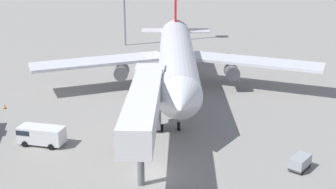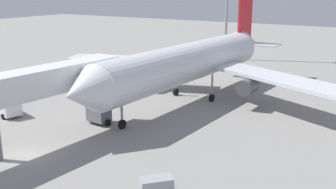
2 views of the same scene
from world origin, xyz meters
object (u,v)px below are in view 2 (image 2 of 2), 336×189
Objects in this scene: baggage_cart_mid_left at (156,185)px; jet_bridge at (47,85)px; service_van_near_center at (6,105)px; safety_cone_bravo at (39,85)px; airplane_at_gate at (191,61)px.

jet_bridge is at bearing 166.94° from baggage_cart_mid_left.
baggage_cart_mid_left is (27.86, -7.12, -0.44)m from service_van_near_center.
jet_bridge is 25.89m from safety_cone_bravo.
airplane_at_gate is 16.26× the size of baggage_cart_mid_left.
safety_cone_bravo is at bearing -164.70° from airplane_at_gate.
safety_cone_bravo is (-7.77, 12.06, -0.92)m from service_van_near_center.
airplane_at_gate reaches higher than service_van_near_center.
service_van_near_center is 1.97× the size of baggage_cart_mid_left.
jet_bridge reaches higher than service_van_near_center.
jet_bridge is 17.04m from baggage_cart_mid_left.
service_van_near_center is 28.75m from baggage_cart_mid_left.
airplane_at_gate is 25.49m from service_van_near_center.
safety_cone_bravo is at bearing 122.82° from service_van_near_center.
jet_bridge is 7.34× the size of baggage_cart_mid_left.
safety_cone_bravo is (-35.63, 19.17, -0.48)m from baggage_cart_mid_left.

